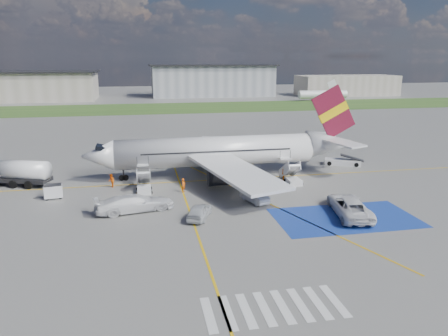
{
  "coord_description": "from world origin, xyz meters",
  "views": [
    {
      "loc": [
        -9.67,
        -41.75,
        15.6
      ],
      "look_at": [
        -0.63,
        4.56,
        3.5
      ],
      "focal_mm": 35.0,
      "sensor_mm": 36.0,
      "label": 1
    }
  ],
  "objects": [
    {
      "name": "crew_fwd",
      "position": [
        -4.92,
        7.51,
        0.86
      ],
      "size": [
        0.71,
        0.75,
        1.72
      ],
      "primitive_type": "imported",
      "rotation": [
        0.0,
        0.0,
        0.93
      ],
      "color": "#E5590C",
      "rests_on": "ground"
    },
    {
      "name": "ground",
      "position": [
        0.0,
        0.0,
        0.0
      ],
      "size": [
        400.0,
        400.0,
        0.0
      ],
      "primitive_type": "plane",
      "color": "#60605E",
      "rests_on": "ground"
    },
    {
      "name": "car_silver_a",
      "position": [
        -4.27,
        -1.34,
        0.75
      ],
      "size": [
        3.33,
        4.75,
        1.5
      ],
      "primitive_type": "imported",
      "rotation": [
        0.0,
        0.0,
        2.75
      ],
      "color": "#B8BBBF",
      "rests_on": "ground"
    },
    {
      "name": "airstairs_aft",
      "position": [
        9.0,
        8.7,
        0.62
      ],
      "size": [
        1.9,
        5.2,
        3.6
      ],
      "color": "silver",
      "rests_on": "ground"
    },
    {
      "name": "van_white_b",
      "position": [
        -10.56,
        1.98,
        1.19
      ],
      "size": [
        6.44,
        3.64,
        2.38
      ],
      "primitive_type": "imported",
      "rotation": [
        0.0,
        0.0,
        1.77
      ],
      "color": "silver",
      "rests_on": "ground"
    },
    {
      "name": "crosswalk",
      "position": [
        -1.8,
        -18.0,
        0.01
      ],
      "size": [
        9.0,
        4.0,
        0.01
      ],
      "color": "silver",
      "rests_on": "ground"
    },
    {
      "name": "staging_box",
      "position": [
        10.0,
        -4.0,
        0.01
      ],
      "size": [
        14.0,
        8.0,
        0.01
      ],
      "primitive_type": "cube",
      "color": "navy",
      "rests_on": "ground"
    },
    {
      "name": "car_silver_b",
      "position": [
        2.38,
        2.42,
        0.67
      ],
      "size": [
        2.69,
        4.28,
        1.33
      ],
      "primitive_type": "imported",
      "rotation": [
        0.0,
        0.0,
        3.49
      ],
      "color": "silver",
      "rests_on": "ground"
    },
    {
      "name": "crew_aft",
      "position": [
        8.36,
        10.17,
        0.98
      ],
      "size": [
        0.54,
        1.18,
        1.97
      ],
      "primitive_type": "imported",
      "rotation": [
        0.0,
        0.0,
        1.52
      ],
      "color": "orange",
      "rests_on": "ground"
    },
    {
      "name": "crew_nose",
      "position": [
        -13.38,
        11.13,
        0.86
      ],
      "size": [
        0.86,
        0.99,
        1.72
      ],
      "primitive_type": "imported",
      "rotation": [
        0.0,
        0.0,
        -1.28
      ],
      "color": "orange",
      "rests_on": "ground"
    },
    {
      "name": "terminal_centre",
      "position": [
        20.0,
        135.0,
        6.0
      ],
      "size": [
        48.0,
        18.0,
        12.0
      ],
      "primitive_type": "cube",
      "color": "gray",
      "rests_on": "ground"
    },
    {
      "name": "airliner",
      "position": [
        1.51,
        14.0,
        3.39
      ],
      "size": [
        36.81,
        32.95,
        11.92
      ],
      "color": "silver",
      "rests_on": "ground"
    },
    {
      "name": "terminal_east",
      "position": [
        75.0,
        128.0,
        4.0
      ],
      "size": [
        40.0,
        16.0,
        8.0
      ],
      "primitive_type": "cube",
      "color": "gray",
      "rests_on": "ground"
    },
    {
      "name": "belt_loader",
      "position": [
        19.6,
        16.34,
        0.41
      ],
      "size": [
        5.63,
        3.7,
        1.65
      ],
      "rotation": [
        0.0,
        0.0,
        -0.42
      ],
      "color": "silver",
      "rests_on": "ground"
    },
    {
      "name": "gpu_cart",
      "position": [
        -19.59,
        8.06,
        0.73
      ],
      "size": [
        2.12,
        1.53,
        1.63
      ],
      "rotation": [
        0.0,
        0.0,
        0.15
      ],
      "color": "silver",
      "rests_on": "ground"
    },
    {
      "name": "airstairs_fwd",
      "position": [
        -9.5,
        8.7,
        0.62
      ],
      "size": [
        1.9,
        5.2,
        3.6
      ],
      "color": "silver",
      "rests_on": "ground"
    },
    {
      "name": "taxiway_line_cross",
      "position": [
        -5.0,
        -10.0,
        0.01
      ],
      "size": [
        0.2,
        60.0,
        0.01
      ],
      "primitive_type": "cube",
      "color": "gold",
      "rests_on": "ground"
    },
    {
      "name": "taxiway_line_main",
      "position": [
        0.0,
        12.0,
        0.01
      ],
      "size": [
        120.0,
        0.2,
        0.01
      ],
      "primitive_type": "cube",
      "color": "gold",
      "rests_on": "ground"
    },
    {
      "name": "fuel_tanker",
      "position": [
        -25.36,
        14.42,
        1.35
      ],
      "size": [
        9.67,
        5.57,
        3.21
      ],
      "rotation": [
        0.0,
        0.0,
        -0.35
      ],
      "color": "black",
      "rests_on": "ground"
    },
    {
      "name": "grass_strip",
      "position": [
        0.0,
        95.0,
        0.01
      ],
      "size": [
        400.0,
        30.0,
        0.01
      ],
      "primitive_type": "cube",
      "color": "#2D4C1E",
      "rests_on": "ground"
    },
    {
      "name": "van_white_a",
      "position": [
        10.82,
        -3.09,
        1.22
      ],
      "size": [
        4.15,
        6.94,
        2.44
      ],
      "primitive_type": "imported",
      "rotation": [
        0.0,
        0.0,
        2.95
      ],
      "color": "silver",
      "rests_on": "ground"
    },
    {
      "name": "terminal_west",
      "position": [
        -55.0,
        130.0,
        5.0
      ],
      "size": [
        60.0,
        22.0,
        10.0
      ],
      "primitive_type": "cube",
      "color": "gray",
      "rests_on": "ground"
    },
    {
      "name": "taxiway_line_diag",
      "position": [
        0.0,
        12.0,
        0.01
      ],
      "size": [
        20.71,
        56.45,
        0.01
      ],
      "primitive_type": "cube",
      "rotation": [
        0.0,
        0.0,
        0.35
      ],
      "color": "gold",
      "rests_on": "ground"
    }
  ]
}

